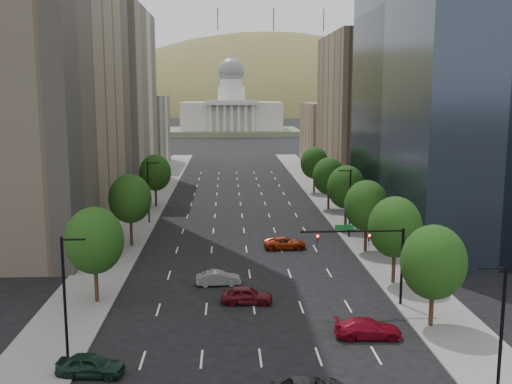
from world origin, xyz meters
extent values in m
cube|color=slate|center=(-15.50, 60.00, 0.07)|extent=(6.00, 200.00, 0.15)
cube|color=slate|center=(15.50, 60.00, 0.07)|extent=(6.00, 200.00, 0.15)
cube|color=beige|center=(-25.00, 103.00, 17.50)|extent=(14.00, 30.00, 35.00)
cube|color=beige|center=(-25.00, 136.00, 9.00)|extent=(14.00, 26.00, 18.00)
cube|color=black|center=(26.00, 58.00, 30.00)|extent=(16.00, 38.00, 60.00)
cube|color=#8C7759|center=(25.00, 100.00, 15.00)|extent=(14.00, 30.00, 30.00)
cube|color=#8C7759|center=(25.00, 133.00, 8.00)|extent=(14.00, 26.00, 16.00)
cylinder|color=#382316|center=(14.00, 25.00, 1.88)|extent=(0.36, 0.36, 3.75)
ellipsoid|color=#153D10|center=(14.00, 25.00, 5.40)|extent=(5.20, 5.20, 5.98)
cylinder|color=#382316|center=(14.00, 36.00, 2.00)|extent=(0.36, 0.36, 4.00)
ellipsoid|color=#153D10|center=(14.00, 36.00, 5.76)|extent=(5.20, 5.20, 5.98)
cylinder|color=#382316|center=(14.00, 48.00, 1.95)|extent=(0.36, 0.36, 3.90)
ellipsoid|color=#153D10|center=(14.00, 48.00, 5.62)|extent=(5.20, 5.20, 5.98)
cylinder|color=#382316|center=(14.00, 60.00, 2.05)|extent=(0.36, 0.36, 4.10)
ellipsoid|color=#153D10|center=(14.00, 60.00, 5.90)|extent=(5.20, 5.20, 5.98)
cylinder|color=#382316|center=(14.00, 74.00, 1.90)|extent=(0.36, 0.36, 3.80)
ellipsoid|color=#153D10|center=(14.00, 74.00, 5.47)|extent=(5.20, 5.20, 5.98)
cylinder|color=#382316|center=(14.00, 90.00, 2.00)|extent=(0.36, 0.36, 4.00)
ellipsoid|color=#153D10|center=(14.00, 90.00, 5.76)|extent=(5.20, 5.20, 5.98)
cylinder|color=#382316|center=(-14.00, 32.00, 2.00)|extent=(0.36, 0.36, 4.00)
ellipsoid|color=#153D10|center=(-14.00, 32.00, 5.76)|extent=(5.20, 5.20, 5.98)
cylinder|color=#382316|center=(-14.00, 52.00, 2.08)|extent=(0.36, 0.36, 4.15)
ellipsoid|color=#153D10|center=(-14.00, 52.00, 5.98)|extent=(5.20, 5.20, 5.98)
cylinder|color=#382316|center=(-14.00, 78.00, 1.98)|extent=(0.36, 0.36, 3.95)
ellipsoid|color=#153D10|center=(-14.00, 78.00, 5.69)|extent=(5.20, 5.20, 5.98)
cylinder|color=black|center=(13.50, 12.00, 4.50)|extent=(0.20, 0.20, 9.00)
cylinder|color=black|center=(12.70, 12.00, 8.80)|extent=(1.60, 0.14, 0.14)
cylinder|color=black|center=(13.50, 55.00, 4.50)|extent=(0.20, 0.20, 9.00)
cylinder|color=black|center=(12.70, 55.00, 8.80)|extent=(1.60, 0.14, 0.14)
cylinder|color=black|center=(-13.50, 20.00, 4.50)|extent=(0.20, 0.20, 9.00)
cylinder|color=black|center=(-12.70, 20.00, 8.80)|extent=(1.60, 0.14, 0.14)
cylinder|color=black|center=(-13.50, 65.00, 4.50)|extent=(0.20, 0.20, 9.00)
cylinder|color=black|center=(-12.70, 65.00, 8.80)|extent=(1.60, 0.14, 0.14)
cylinder|color=black|center=(13.00, 30.00, 3.50)|extent=(0.24, 0.24, 7.00)
cylinder|color=black|center=(8.50, 30.00, 6.80)|extent=(9.00, 0.18, 0.18)
imported|color=black|center=(10.00, 30.00, 6.25)|extent=(0.18, 0.22, 1.10)
imported|color=black|center=(5.50, 30.00, 6.25)|extent=(0.18, 0.22, 1.10)
sphere|color=#FF0C07|center=(10.00, 29.82, 6.45)|extent=(0.20, 0.20, 0.20)
sphere|color=#FF0C07|center=(5.50, 29.82, 6.45)|extent=(0.20, 0.20, 0.20)
cube|color=#0C591E|center=(7.80, 30.00, 7.15)|extent=(1.60, 0.06, 0.45)
cube|color=#596647|center=(0.00, 250.00, 1.25)|extent=(60.00, 40.00, 2.50)
cube|color=silver|center=(0.00, 250.00, 8.50)|extent=(44.00, 26.00, 12.00)
cube|color=silver|center=(0.00, 236.00, 14.50)|extent=(22.00, 4.00, 2.00)
cylinder|color=silver|center=(0.00, 250.00, 18.00)|extent=(12.00, 12.00, 7.00)
cylinder|color=silver|center=(0.00, 250.00, 23.00)|extent=(9.60, 9.60, 3.00)
sphere|color=slate|center=(0.00, 250.00, 28.10)|extent=(11.60, 11.60, 11.60)
cylinder|color=silver|center=(0.00, 250.00, 33.95)|extent=(1.80, 1.80, 2.50)
ellipsoid|color=olive|center=(-140.00, 560.00, -33.25)|extent=(380.00, 342.00, 190.00)
ellipsoid|color=olive|center=(40.00, 600.00, -42.00)|extent=(440.00, 396.00, 240.00)
ellipsoid|color=olive|center=(210.00, 640.00, -35.00)|extent=(360.00, 324.00, 200.00)
cylinder|color=black|center=(-10.00, 590.00, 90.00)|extent=(0.80, 0.80, 22.00)
cylinder|color=black|center=(45.00, 590.00, 90.00)|extent=(0.80, 0.80, 22.00)
cylinder|color=black|center=(95.00, 590.00, 90.00)|extent=(0.80, 0.80, 22.00)
imported|color=black|center=(-11.41, 17.81, 0.77)|extent=(4.66, 2.27, 1.53)
imported|color=maroon|center=(8.46, 23.16, 0.75)|extent=(5.25, 2.34, 1.49)
imported|color=#500D16|center=(-0.60, 31.15, 0.79)|extent=(4.73, 2.14, 1.57)
imported|color=gray|center=(-3.19, 36.48, 0.71)|extent=(4.42, 1.82, 1.42)
imported|color=#9A270B|center=(4.63, 50.05, 0.71)|extent=(5.20, 2.59, 1.42)
camera|label=1|loc=(-2.28, -20.07, 18.62)|focal=42.10mm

